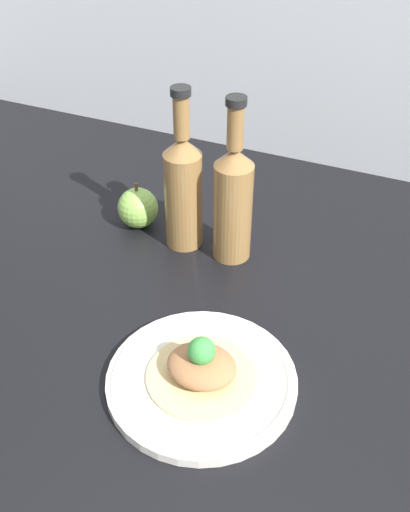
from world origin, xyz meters
TOP-DOWN VIEW (x-y plane):
  - ground_plane at (0.00, 0.00)cm, footprint 180.00×110.00cm
  - plate at (3.29, -10.80)cm, footprint 24.49×24.49cm
  - plated_food at (3.29, -10.80)cm, footprint 14.19×14.19cm
  - cider_bottle_left at (-11.99, 16.36)cm, footprint 6.17×6.17cm
  - cider_bottle_right at (-3.46, 16.36)cm, footprint 6.17×6.17cm
  - apple at (-21.47, 17.69)cm, footprint 7.06×7.06cm

SIDE VIEW (x-z plane):
  - ground_plane at x=0.00cm, z-range -4.00..0.00cm
  - plate at x=3.29cm, z-range 0.05..1.67cm
  - plated_food at x=3.29cm, z-range 0.05..6.62cm
  - apple at x=-21.47cm, z-range -0.67..7.74cm
  - cider_bottle_left at x=-11.99cm, z-range -3.03..24.21cm
  - cider_bottle_right at x=-3.46cm, z-range -3.03..24.21cm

